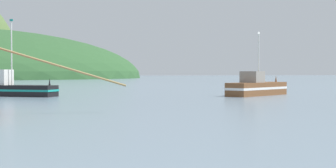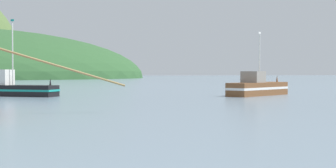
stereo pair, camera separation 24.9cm
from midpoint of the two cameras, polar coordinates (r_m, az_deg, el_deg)
fishing_boat_black at (r=48.08m, az=-18.49°, el=-0.44°), size 9.54×6.15×7.34m
fishing_boat_brown at (r=47.63m, az=10.80°, el=-0.40°), size 7.74×6.61×6.27m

